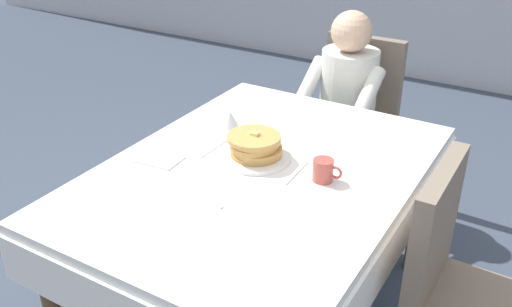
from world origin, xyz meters
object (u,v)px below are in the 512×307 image
(plate_breakfast, at_px, (255,157))
(spoon_near_edge, at_px, (207,200))
(breakfast_stack, at_px, (255,145))
(syrup_pitcher, at_px, (230,119))
(chair_diner, at_px, (354,111))
(chair_right_side, at_px, (457,281))
(diner_person, at_px, (345,97))
(dining_table_main, at_px, (260,189))
(knife_right_of_plate, at_px, (296,173))
(fork_left_of_plate, at_px, (213,149))
(cup_coffee, at_px, (324,170))

(plate_breakfast, bearing_deg, spoon_near_edge, -87.79)
(breakfast_stack, relative_size, syrup_pitcher, 2.75)
(chair_diner, relative_size, chair_right_side, 1.00)
(diner_person, distance_m, plate_breakfast, 0.96)
(syrup_pitcher, bearing_deg, spoon_near_edge, -64.50)
(dining_table_main, relative_size, knife_right_of_plate, 7.62)
(plate_breakfast, xyz_separation_m, breakfast_stack, (-0.00, 0.00, 0.05))
(breakfast_stack, distance_m, spoon_near_edge, 0.35)
(chair_diner, bearing_deg, fork_left_of_plate, 81.27)
(knife_right_of_plate, relative_size, spoon_near_edge, 1.33)
(plate_breakfast, xyz_separation_m, spoon_near_edge, (0.01, -0.34, -0.01))
(fork_left_of_plate, bearing_deg, breakfast_stack, -82.69)
(chair_right_side, bearing_deg, chair_diner, -144.21)
(breakfast_stack, bearing_deg, spoon_near_edge, -87.74)
(cup_coffee, distance_m, syrup_pitcher, 0.58)
(syrup_pitcher, distance_m, knife_right_of_plate, 0.49)
(knife_right_of_plate, bearing_deg, fork_left_of_plate, 87.87)
(breakfast_stack, distance_m, syrup_pitcher, 0.31)
(diner_person, relative_size, breakfast_stack, 5.09)
(chair_right_side, bearing_deg, plate_breakfast, -94.15)
(dining_table_main, xyz_separation_m, chair_right_side, (0.77, 0.00, -0.12))
(chair_diner, bearing_deg, chair_right_side, 125.79)
(breakfast_stack, distance_m, knife_right_of_plate, 0.20)
(chair_diner, xyz_separation_m, cup_coffee, (0.32, -1.13, 0.25))
(diner_person, relative_size, syrup_pitcher, 14.00)
(breakfast_stack, height_order, syrup_pitcher, breakfast_stack)
(dining_table_main, relative_size, syrup_pitcher, 19.05)
(breakfast_stack, xyz_separation_m, cup_coffee, (0.30, -0.02, -0.02))
(dining_table_main, distance_m, spoon_near_edge, 0.30)
(fork_left_of_plate, distance_m, spoon_near_edge, 0.38)
(fork_left_of_plate, bearing_deg, cup_coffee, -88.57)
(spoon_near_edge, bearing_deg, knife_right_of_plate, 75.00)
(diner_person, bearing_deg, breakfast_stack, 90.97)
(dining_table_main, bearing_deg, knife_right_of_plate, 16.70)
(chair_diner, height_order, cup_coffee, chair_diner)
(dining_table_main, distance_m, diner_person, 1.02)
(fork_left_of_plate, xyz_separation_m, knife_right_of_plate, (0.38, -0.00, 0.00))
(chair_diner, xyz_separation_m, chair_right_side, (0.84, -1.17, 0.00))
(breakfast_stack, distance_m, cup_coffee, 0.30)
(chair_diner, relative_size, knife_right_of_plate, 4.65)
(chair_diner, relative_size, cup_coffee, 8.23)
(diner_person, height_order, fork_left_of_plate, diner_person)
(cup_coffee, xyz_separation_m, fork_left_of_plate, (-0.49, -0.00, -0.04))
(dining_table_main, xyz_separation_m, knife_right_of_plate, (0.13, 0.04, 0.09))
(syrup_pitcher, bearing_deg, knife_right_of_plate, -26.45)
(chair_diner, relative_size, diner_person, 0.83)
(breakfast_stack, xyz_separation_m, syrup_pitcher, (-0.24, 0.20, -0.02))
(chair_diner, xyz_separation_m, diner_person, (-0.00, -0.16, 0.14))
(plate_breakfast, height_order, breakfast_stack, breakfast_stack)
(dining_table_main, bearing_deg, spoon_near_edge, -98.62)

